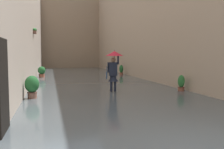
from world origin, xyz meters
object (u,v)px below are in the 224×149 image
potted_plant_far_left (181,84)px  potted_plant_far_right (42,72)px  person_wading (114,65)px  potted_plant_mid_left (121,70)px  potted_plant_near_right (32,86)px

potted_plant_far_left → potted_plant_far_right: size_ratio=0.92×
potted_plant_far_left → potted_plant_far_right: 11.32m
person_wading → potted_plant_mid_left: 9.91m
potted_plant_near_right → potted_plant_far_right: bearing=-90.4°
person_wading → potted_plant_far_right: (3.53, -8.52, -0.85)m
person_wading → potted_plant_far_right: person_wading is taller
potted_plant_near_right → potted_plant_far_right: potted_plant_near_right is taller
potted_plant_near_right → potted_plant_far_left: bearing=-176.7°
potted_plant_mid_left → person_wading: bearing=72.0°
person_wading → potted_plant_far_right: 9.26m
person_wading → potted_plant_far_left: bearing=169.5°
potted_plant_mid_left → potted_plant_far_right: bearing=7.5°
person_wading → potted_plant_near_right: bearing=15.2°
potted_plant_mid_left → potted_plant_far_right: size_ratio=1.00×
potted_plant_mid_left → potted_plant_far_left: 9.98m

